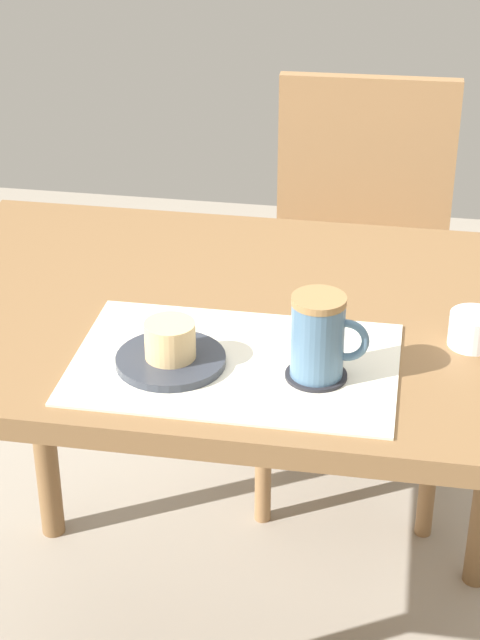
# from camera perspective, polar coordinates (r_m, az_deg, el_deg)

# --- Properties ---
(dining_table) EXTENTS (1.02, 0.71, 0.76)m
(dining_table) POSITION_cam_1_polar(r_m,az_deg,el_deg) (1.71, -0.42, -2.27)
(dining_table) COLOR brown
(dining_table) RESTS_ON ground_plane
(wooden_chair) EXTENTS (0.43, 0.43, 0.90)m
(wooden_chair) POSITION_cam_1_polar(r_m,az_deg,el_deg) (2.36, 6.35, 2.60)
(wooden_chair) COLOR #997047
(wooden_chair) RESTS_ON ground_plane
(placemat) EXTENTS (0.46, 0.30, 0.00)m
(placemat) POSITION_cam_1_polar(r_m,az_deg,el_deg) (1.51, -0.26, -2.32)
(placemat) COLOR silver
(placemat) RESTS_ON dining_table
(pastry_plate) EXTENTS (0.16, 0.16, 0.01)m
(pastry_plate) POSITION_cam_1_polar(r_m,az_deg,el_deg) (1.50, -3.71, -2.14)
(pastry_plate) COLOR #333842
(pastry_plate) RESTS_ON placemat
(pastry) EXTENTS (0.07, 0.07, 0.05)m
(pastry) POSITION_cam_1_polar(r_m,az_deg,el_deg) (1.49, -3.75, -1.07)
(pastry) COLOR #E5BC7F
(pastry) RESTS_ON pastry_plate
(coffee_coaster) EXTENTS (0.09, 0.09, 0.00)m
(coffee_coaster) POSITION_cam_1_polar(r_m,az_deg,el_deg) (1.48, 4.08, -2.95)
(coffee_coaster) COLOR #232328
(coffee_coaster) RESTS_ON placemat
(coffee_mug) EXTENTS (0.11, 0.07, 0.12)m
(coffee_mug) POSITION_cam_1_polar(r_m,az_deg,el_deg) (1.44, 4.26, -0.87)
(coffee_mug) COLOR slate
(coffee_mug) RESTS_ON coffee_coaster
(sugar_bowl) EXTENTS (0.07, 0.07, 0.05)m
(sugar_bowl) POSITION_cam_1_polar(r_m,az_deg,el_deg) (1.58, 12.32, -0.49)
(sugar_bowl) COLOR white
(sugar_bowl) RESTS_ON dining_table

